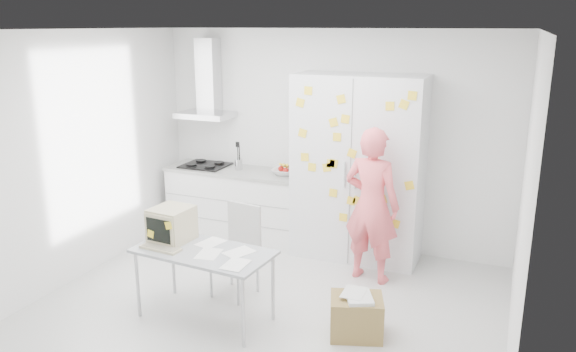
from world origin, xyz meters
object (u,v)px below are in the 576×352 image
at_px(chair, 238,244).
at_px(person, 372,205).
at_px(cardboard_box, 356,316).
at_px(desk, 183,236).

bearing_deg(chair, person, 43.95).
relative_size(chair, cardboard_box, 1.69).
height_order(person, chair, person).
distance_m(person, desk, 2.04).
height_order(chair, cardboard_box, chair).
relative_size(person, cardboard_box, 3.07).
relative_size(person, desk, 1.27).
bearing_deg(desk, chair, 66.39).
distance_m(chair, cardboard_box, 1.47).
height_order(person, desk, person).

